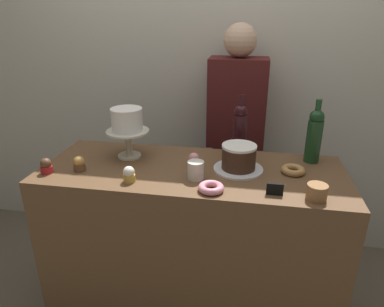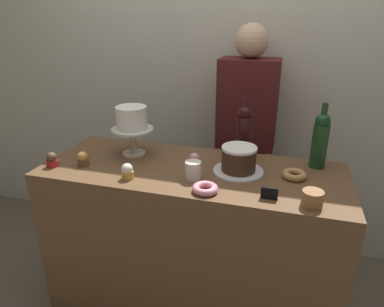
# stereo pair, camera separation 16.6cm
# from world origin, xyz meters

# --- Properties ---
(back_wall) EXTENTS (6.00, 0.05, 2.60)m
(back_wall) POSITION_xyz_m (0.00, 0.86, 1.30)
(back_wall) COLOR beige
(back_wall) RESTS_ON ground_plane
(display_counter) EXTENTS (1.49, 0.58, 0.94)m
(display_counter) POSITION_xyz_m (0.00, 0.00, 0.47)
(display_counter) COLOR brown
(display_counter) RESTS_ON ground_plane
(cake_stand_pedestal) EXTENTS (0.22, 0.22, 0.15)m
(cake_stand_pedestal) POSITION_xyz_m (-0.35, 0.09, 1.04)
(cake_stand_pedestal) COLOR beige
(cake_stand_pedestal) RESTS_ON display_counter
(white_layer_cake) EXTENTS (0.16, 0.16, 0.12)m
(white_layer_cake) POSITION_xyz_m (-0.35, 0.09, 1.14)
(white_layer_cake) COLOR white
(white_layer_cake) RESTS_ON cake_stand_pedestal
(silver_serving_platter) EXTENTS (0.24, 0.24, 0.01)m
(silver_serving_platter) POSITION_xyz_m (0.22, 0.02, 0.94)
(silver_serving_platter) COLOR white
(silver_serving_platter) RESTS_ON display_counter
(chocolate_round_cake) EXTENTS (0.17, 0.17, 0.12)m
(chocolate_round_cake) POSITION_xyz_m (0.22, 0.02, 1.01)
(chocolate_round_cake) COLOR #3D2619
(chocolate_round_cake) RESTS_ON silver_serving_platter
(wine_bottle_dark_red) EXTENTS (0.08, 0.08, 0.33)m
(wine_bottle_dark_red) POSITION_xyz_m (0.22, 0.23, 1.08)
(wine_bottle_dark_red) COLOR black
(wine_bottle_dark_red) RESTS_ON display_counter
(wine_bottle_green) EXTENTS (0.08, 0.08, 0.33)m
(wine_bottle_green) POSITION_xyz_m (0.59, 0.20, 1.08)
(wine_bottle_green) COLOR #193D1E
(wine_bottle_green) RESTS_ON display_counter
(cupcake_vanilla) EXTENTS (0.06, 0.06, 0.07)m
(cupcake_vanilla) POSITION_xyz_m (-0.26, -0.19, 0.97)
(cupcake_vanilla) COLOR gold
(cupcake_vanilla) RESTS_ON display_counter
(cupcake_chocolate) EXTENTS (0.06, 0.06, 0.07)m
(cupcake_chocolate) POSITION_xyz_m (-0.68, -0.17, 0.97)
(cupcake_chocolate) COLOR red
(cupcake_chocolate) RESTS_ON display_counter
(cupcake_caramel) EXTENTS (0.06, 0.06, 0.07)m
(cupcake_caramel) POSITION_xyz_m (-0.53, -0.12, 0.97)
(cupcake_caramel) COLOR brown
(cupcake_caramel) RESTS_ON display_counter
(cupcake_strawberry) EXTENTS (0.06, 0.06, 0.07)m
(cupcake_strawberry) POSITION_xyz_m (0.01, 0.02, 0.97)
(cupcake_strawberry) COLOR brown
(cupcake_strawberry) RESTS_ON display_counter
(donut_maple) EXTENTS (0.11, 0.11, 0.03)m
(donut_maple) POSITION_xyz_m (0.48, 0.03, 0.95)
(donut_maple) COLOR #B27F47
(donut_maple) RESTS_ON display_counter
(donut_pink) EXTENTS (0.11, 0.11, 0.03)m
(donut_pink) POSITION_xyz_m (0.12, -0.21, 0.95)
(donut_pink) COLOR pink
(donut_pink) RESTS_ON display_counter
(cookie_stack) EXTENTS (0.08, 0.08, 0.07)m
(cookie_stack) POSITION_xyz_m (0.55, -0.21, 0.97)
(cookie_stack) COLOR olive
(cookie_stack) RESTS_ON display_counter
(price_sign_chalkboard) EXTENTS (0.07, 0.01, 0.05)m
(price_sign_chalkboard) POSITION_xyz_m (0.39, -0.20, 0.96)
(price_sign_chalkboard) COLOR black
(price_sign_chalkboard) RESTS_ON display_counter
(coffee_cup_ceramic) EXTENTS (0.08, 0.08, 0.08)m
(coffee_cup_ceramic) POSITION_xyz_m (0.04, -0.11, 0.98)
(coffee_cup_ceramic) COLOR silver
(coffee_cup_ceramic) RESTS_ON display_counter
(barista_figure) EXTENTS (0.36, 0.22, 1.60)m
(barista_figure) POSITION_xyz_m (0.18, 0.63, 0.84)
(barista_figure) COLOR black
(barista_figure) RESTS_ON ground_plane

